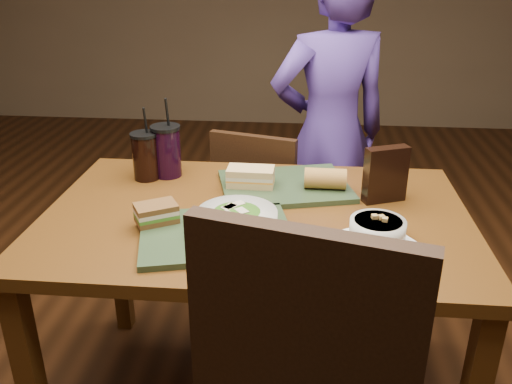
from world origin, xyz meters
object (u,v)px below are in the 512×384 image
Objects in this scene: soup_bowl at (377,230)px; baguette_far at (325,178)px; chair_far at (255,211)px; salad_bowl at (237,220)px; tray_near at (216,234)px; cup_berry at (167,151)px; diner at (330,135)px; cup_cola at (145,156)px; tray_far at (285,186)px; baguette_near at (260,250)px; dining_table at (256,239)px; sandwich_far at (251,177)px; sandwich_near at (156,213)px; chip_bag at (386,175)px.

baguette_far reaches higher than soup_bowl.
soup_bowl is at bearing -66.90° from baguette_far.
chair_far is 0.85m from salad_bowl.
salad_bowl is at bearing -1.55° from tray_near.
soup_bowl is at bearing -31.51° from cup_berry.
diner is 6.67× the size of salad_bowl.
tray_far is at bearing -5.36° from cup_cola.
baguette_near is (0.08, -0.14, -0.01)m from salad_bowl.
tray_near is at bearing -120.41° from dining_table.
soup_bowl is (0.44, 0.02, 0.03)m from tray_near.
baguette_far reaches higher than dining_table.
tray_far is 1.64× the size of soup_bowl.
sandwich_far is at bearing -18.73° from cup_berry.
salad_bowl is at bearing -90.57° from sandwich_far.
salad_bowl is 1.59× the size of sandwich_near.
baguette_far is 0.19m from chip_bag.
chair_far is at bearing 46.82° from cup_cola.
cup_cola is (-0.45, 0.55, 0.04)m from baguette_near.
chip_bag reaches higher than soup_bowl.
cup_berry is at bearing 122.99° from baguette_near.
sandwich_near is 0.72m from chip_bag.
cup_cola is (-0.41, 0.24, 0.18)m from dining_table.
cup_cola is at bearing 110.02° from sandwich_near.
soup_bowl reaches higher than sandwich_near.
baguette_far is at bearing 113.10° from soup_bowl.
diner is 0.81m from cup_berry.
sandwich_far is at bearing -10.49° from cup_cola.
dining_table is at bearing 77.29° from salad_bowl.
sandwich_far is at bearing -86.33° from chair_far.
chair_far reaches higher than tray_far.
salad_bowl is at bearing -102.71° from dining_table.
dining_table is 0.22m from salad_bowl.
salad_bowl reaches higher than baguette_far.
cup_berry is at bearing 148.49° from soup_bowl.
chair_far reaches higher than tray_near.
sandwich_far is (0.06, 0.34, 0.04)m from tray_near.
chair_far is at bearing 108.76° from tray_far.
sandwich_near is at bearing -138.36° from tray_far.
diner is at bearing 66.37° from sandwich_far.
diner is at bearing 73.08° from dining_table.
sandwich_near is at bearing -149.19° from baguette_far.
cup_cola is (-0.66, -0.58, 0.09)m from diner.
soup_bowl is at bearing -122.53° from chip_bag.
diner is 8.25× the size of chip_bag.
baguette_far reaches higher than tray_far.
chair_far reaches higher than dining_table.
chip_bag is (0.44, 0.29, 0.03)m from salad_bowl.
chair_far is 0.63m from cup_cola.
baguette_near is (0.04, -0.31, 0.14)m from dining_table.
baguette_near is at bearing -30.82° from sandwich_near.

